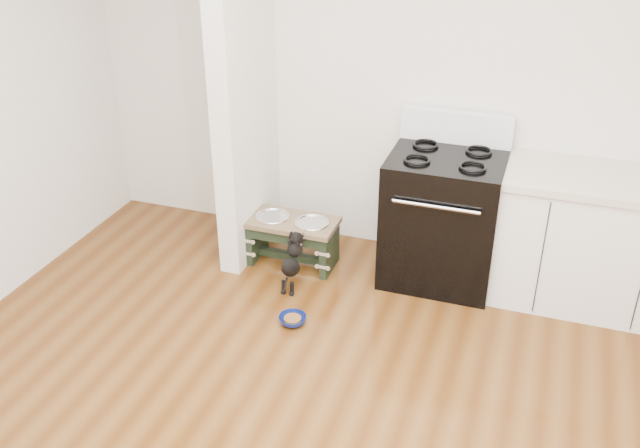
% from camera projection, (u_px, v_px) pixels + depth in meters
% --- Properties ---
extents(room_shell, '(5.00, 5.00, 5.00)m').
position_uv_depth(room_shell, '(295.00, 188.00, 2.63)').
color(room_shell, silver).
rests_on(room_shell, ground).
extents(partition_wall, '(0.15, 0.80, 2.70)m').
position_uv_depth(partition_wall, '(244.00, 75.00, 4.84)').
color(partition_wall, silver).
rests_on(partition_wall, ground).
extents(oven_range, '(0.76, 0.69, 1.14)m').
position_uv_depth(oven_range, '(443.00, 216.00, 4.90)').
color(oven_range, black).
rests_on(oven_range, ground).
extents(cabinet_run, '(1.24, 0.64, 0.91)m').
position_uv_depth(cabinet_run, '(592.00, 241.00, 4.64)').
color(cabinet_run, silver).
rests_on(cabinet_run, ground).
extents(dog_feeder, '(0.65, 0.35, 0.37)m').
position_uv_depth(dog_feeder, '(292.00, 233.00, 5.15)').
color(dog_feeder, black).
rests_on(dog_feeder, ground).
extents(puppy, '(0.11, 0.33, 0.40)m').
position_uv_depth(puppy, '(292.00, 260.00, 4.89)').
color(puppy, black).
rests_on(puppy, ground).
extents(floor_bowl, '(0.23, 0.23, 0.06)m').
position_uv_depth(floor_bowl, '(293.00, 320.00, 4.59)').
color(floor_bowl, navy).
rests_on(floor_bowl, ground).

